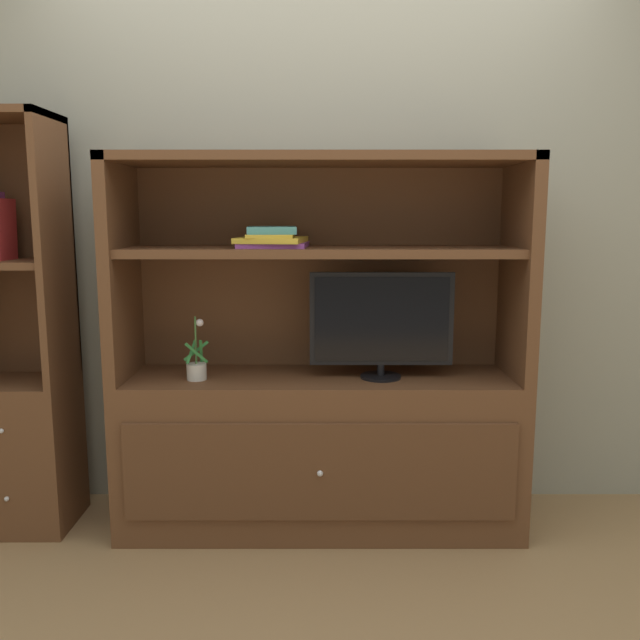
% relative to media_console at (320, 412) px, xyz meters
% --- Properties ---
extents(ground_plane, '(8.00, 8.00, 0.00)m').
position_rel_media_console_xyz_m(ground_plane, '(0.00, -0.41, -0.51)').
color(ground_plane, '#99754C').
extents(painted_rear_wall, '(6.00, 0.10, 2.80)m').
position_rel_media_console_xyz_m(painted_rear_wall, '(0.00, 0.34, 0.89)').
color(painted_rear_wall, gray).
rests_on(painted_rear_wall, ground_plane).
extents(media_console, '(1.71, 0.50, 1.59)m').
position_rel_media_console_xyz_m(media_console, '(0.00, 0.00, 0.00)').
color(media_console, brown).
rests_on(media_console, ground_plane).
extents(tv_monitor, '(0.60, 0.17, 0.45)m').
position_rel_media_console_xyz_m(tv_monitor, '(0.26, -0.04, 0.40)').
color(tv_monitor, black).
rests_on(tv_monitor, media_console).
extents(potted_plant, '(0.11, 0.11, 0.27)m').
position_rel_media_console_xyz_m(potted_plant, '(-0.51, -0.07, 0.21)').
color(potted_plant, beige).
rests_on(potted_plant, media_console).
extents(magazine_stack, '(0.30, 0.35, 0.09)m').
position_rel_media_console_xyz_m(magazine_stack, '(-0.20, -0.01, 0.75)').
color(magazine_stack, purple).
rests_on(magazine_stack, media_console).
extents(bookshelf_tall, '(0.42, 0.37, 1.76)m').
position_rel_media_console_xyz_m(bookshelf_tall, '(-1.29, 0.00, 0.09)').
color(bookshelf_tall, brown).
rests_on(bookshelf_tall, ground_plane).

